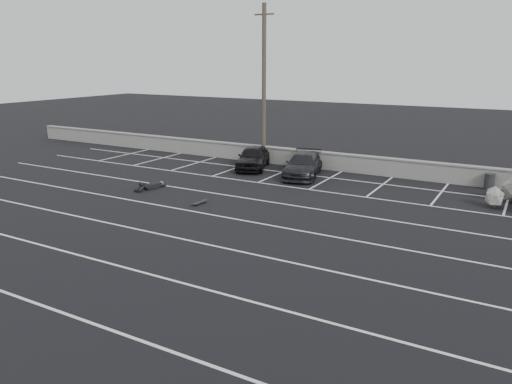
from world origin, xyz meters
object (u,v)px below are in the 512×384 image
Objects in this scene: car_right at (303,165)px; utility_pole at (264,86)px; trash_bin at (489,181)px; car_left at (253,157)px; person at (154,183)px; skateboard at (199,203)px.

car_right is 5.67m from utility_pole.
car_right is at bearing -168.06° from trash_bin.
car_right is 5.39× the size of trash_bin.
trash_bin is (13.01, 1.60, -0.28)m from car_left.
utility_pole reaches higher than car_left.
utility_pole is 3.94× the size of person.
skateboard is at bearing -118.10° from car_right.
utility_pole is 9.33m from person.
person is at bearing -147.04° from car_right.
car_right is at bearing 53.53° from person.
utility_pole is at bearing 139.90° from car_right.
utility_pole reaches higher than skateboard.
car_left is 0.92× the size of car_right.
car_left is 8.15m from skateboard.
person is (-2.18, -7.80, -4.63)m from utility_pole.
person is 4.07m from skateboard.
trash_bin is at bearing 47.29° from skateboard.
car_right is 7.76m from skateboard.
trash_bin is (9.51, 2.01, -0.23)m from car_right.
car_left reaches higher than skateboard.
trash_bin reaches higher than person.
utility_pole is (-3.42, 1.61, 4.23)m from car_right.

